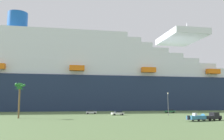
% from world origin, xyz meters
% --- Properties ---
extents(ground_plane, '(600.00, 600.00, 0.00)m').
position_xyz_m(ground_plane, '(0.00, 30.00, 0.00)').
color(ground_plane, '#567042').
extents(cruise_ship, '(274.54, 48.93, 61.37)m').
position_xyz_m(cruise_ship, '(-11.18, 65.62, 18.71)').
color(cruise_ship, '#1E2D4C').
rests_on(cruise_ship, ground_plane).
extents(pickup_truck, '(5.89, 3.15, 2.20)m').
position_xyz_m(pickup_truck, '(19.51, -23.58, 1.04)').
color(pickup_truck, black).
rests_on(pickup_truck, ground_plane).
extents(small_boat_on_trailer, '(7.16, 3.17, 2.15)m').
position_xyz_m(small_boat_on_trailer, '(14.41, -24.62, 0.96)').
color(small_boat_on_trailer, '#595960').
rests_on(small_boat_on_trailer, ground_plane).
extents(palm_tree, '(3.39, 3.28, 11.03)m').
position_xyz_m(palm_tree, '(-33.20, -1.29, 8.90)').
color(palm_tree, brown).
rests_on(palm_tree, ground_plane).
extents(street_lamp, '(0.56, 0.56, 8.52)m').
position_xyz_m(street_lamp, '(19.03, 1.30, 5.50)').
color(street_lamp, slate).
rests_on(street_lamp, ground_plane).
extents(parked_car_silver_sedan, '(4.63, 2.65, 1.58)m').
position_xyz_m(parked_car_silver_sedan, '(-6.90, 19.40, 0.83)').
color(parked_car_silver_sedan, silver).
rests_on(parked_car_silver_sedan, ground_plane).
extents(parked_car_white_van, '(4.94, 2.47, 1.58)m').
position_xyz_m(parked_car_white_van, '(1.36, 7.96, 0.84)').
color(parked_car_white_van, white).
rests_on(parked_car_white_van, ground_plane).
extents(parked_car_green_wagon, '(4.72, 2.58, 1.58)m').
position_xyz_m(parked_car_green_wagon, '(29.64, 20.28, 0.83)').
color(parked_car_green_wagon, '#2D723F').
rests_on(parked_car_green_wagon, ground_plane).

